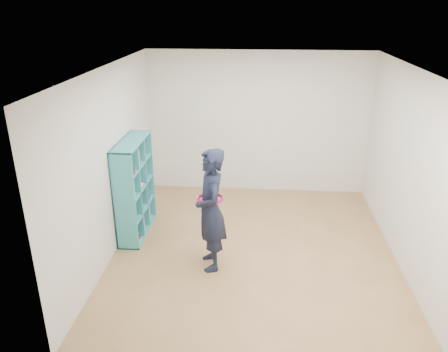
{
  "coord_description": "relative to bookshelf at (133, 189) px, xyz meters",
  "views": [
    {
      "loc": [
        0.02,
        -5.5,
        3.38
      ],
      "look_at": [
        -0.46,
        0.3,
        1.04
      ],
      "focal_mm": 35.0,
      "sensor_mm": 36.0,
      "label": 1
    }
  ],
  "objects": [
    {
      "name": "floor",
      "position": [
        1.85,
        -0.42,
        -0.73
      ],
      "size": [
        4.5,
        4.5,
        0.0
      ],
      "primitive_type": "plane",
      "color": "olive",
      "rests_on": "ground"
    },
    {
      "name": "ceiling",
      "position": [
        1.85,
        -0.42,
        1.87
      ],
      "size": [
        4.5,
        4.5,
        0.0
      ],
      "primitive_type": "plane",
      "color": "white",
      "rests_on": "wall_back"
    },
    {
      "name": "wall_left",
      "position": [
        -0.15,
        -0.42,
        0.57
      ],
      "size": [
        0.02,
        4.5,
        2.6
      ],
      "primitive_type": "cube",
      "color": "silver",
      "rests_on": "floor"
    },
    {
      "name": "wall_right",
      "position": [
        3.85,
        -0.42,
        0.57
      ],
      "size": [
        0.02,
        4.5,
        2.6
      ],
      "primitive_type": "cube",
      "color": "silver",
      "rests_on": "floor"
    },
    {
      "name": "wall_back",
      "position": [
        1.85,
        1.83,
        0.57
      ],
      "size": [
        4.0,
        0.02,
        2.6
      ],
      "primitive_type": "cube",
      "color": "silver",
      "rests_on": "floor"
    },
    {
      "name": "wall_front",
      "position": [
        1.85,
        -2.67,
        0.57
      ],
      "size": [
        4.0,
        0.02,
        2.6
      ],
      "primitive_type": "cube",
      "color": "silver",
      "rests_on": "floor"
    },
    {
      "name": "bookshelf",
      "position": [
        0.0,
        0.0,
        0.0
      ],
      "size": [
        0.33,
        1.12,
        1.49
      ],
      "color": "teal",
      "rests_on": "floor"
    },
    {
      "name": "person",
      "position": [
        1.28,
        -0.84,
        0.11
      ],
      "size": [
        0.55,
        0.69,
        1.68
      ],
      "rotation": [
        0.0,
        0.0,
        -1.31
      ],
      "color": "black",
      "rests_on": "floor"
    },
    {
      "name": "smartphone",
      "position": [
        1.1,
        -0.81,
        0.22
      ],
      "size": [
        0.03,
        0.08,
        0.12
      ],
      "rotation": [
        0.26,
        0.0,
        0.26
      ],
      "color": "silver",
      "rests_on": "person"
    }
  ]
}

